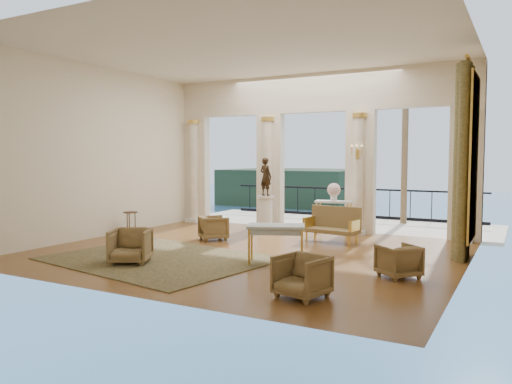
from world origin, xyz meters
The scene contains 23 objects.
floor centered at (0.00, 0.00, 0.00)m, with size 9.00×9.00×0.00m, color #4F3012.
room_walls centered at (0.00, -1.12, 2.88)m, with size 9.00×9.00×9.00m.
arcade centered at (0.00, 3.82, 2.58)m, with size 9.00×0.56×4.50m.
terrace centered at (0.00, 5.80, -0.05)m, with size 10.00×3.60×0.10m, color #B1AA92.
balustrade centered at (0.00, 7.40, 0.41)m, with size 9.00×0.06×1.03m.
palm_tree centered at (2.00, 6.60, 4.09)m, with size 2.00×2.00×4.50m.
headland centered at (-30.00, 70.00, -3.00)m, with size 22.00×18.00×6.00m, color black.
sea centered at (0.00, 60.00, -6.00)m, with size 160.00×160.00×0.00m, color #225F90.
curtain centered at (4.28, 1.50, 2.02)m, with size 0.33×1.40×4.09m.
window_frame centered at (4.47, 1.50, 2.10)m, with size 0.04×1.60×3.40m, color gold.
wall_sconce centered at (1.40, 3.51, 2.23)m, with size 0.30×0.11×0.33m.
rug centered at (-1.24, -1.59, 0.01)m, with size 4.31×3.35×0.02m, color #282F16.
armchair_a centered at (-1.45, -2.20, 0.38)m, with size 0.75×0.70×0.77m, color #453319.
armchair_b centered at (2.50, -2.80, 0.36)m, with size 0.69×0.65×0.71m, color #453319.
armchair_c centered at (3.50, -0.83, 0.32)m, with size 0.62×0.59×0.64m, color #453319.
armchair_d centered at (-1.58, 0.98, 0.34)m, with size 0.66×0.62×0.68m, color #453319.
settee centered at (1.24, 2.11, 0.44)m, with size 1.40×0.73×0.89m.
game_table centered at (1.09, -0.82, 0.69)m, with size 1.28×1.01×0.78m.
pedestal centered at (-1.20, 3.15, 0.48)m, with size 0.55×0.55×1.00m.
statue centered at (-1.20, 3.15, 1.55)m, with size 0.40×0.26×1.10m, color black.
console_table centered at (0.86, 3.19, 0.78)m, with size 1.04×0.56×0.94m.
urn centered at (0.86, 3.19, 1.21)m, with size 0.36×0.36×0.48m.
side_table centered at (-4.00, 0.57, 0.55)m, with size 0.39×0.39×0.64m.
Camera 1 is at (5.43, -9.63, 2.12)m, focal length 35.00 mm.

